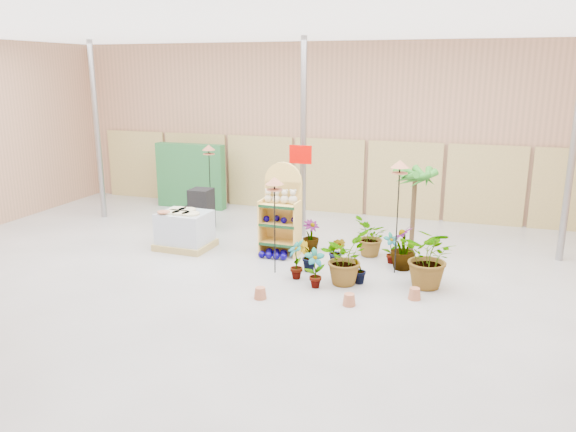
{
  "coord_description": "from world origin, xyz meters",
  "views": [
    {
      "loc": [
        3.66,
        -8.6,
        3.79
      ],
      "look_at": [
        0.3,
        1.5,
        1.0
      ],
      "focal_mm": 35.0,
      "sensor_mm": 36.0,
      "label": 1
    }
  ],
  "objects_px": {
    "bird_table_front": "(274,184)",
    "potted_plant_2": "(344,257)",
    "display_shelf": "(282,212)",
    "pallet_stack": "(185,230)"
  },
  "relations": [
    {
      "from": "bird_table_front",
      "to": "potted_plant_2",
      "type": "xyz_separation_m",
      "value": [
        1.37,
        -0.12,
        -1.24
      ]
    },
    {
      "from": "display_shelf",
      "to": "bird_table_front",
      "type": "height_order",
      "value": "display_shelf"
    },
    {
      "from": "display_shelf",
      "to": "potted_plant_2",
      "type": "xyz_separation_m",
      "value": [
        1.64,
        -1.32,
        -0.39
      ]
    },
    {
      "from": "pallet_stack",
      "to": "bird_table_front",
      "type": "distance_m",
      "value": 2.85
    },
    {
      "from": "pallet_stack",
      "to": "display_shelf",
      "type": "bearing_deg",
      "value": 12.06
    },
    {
      "from": "display_shelf",
      "to": "bird_table_front",
      "type": "bearing_deg",
      "value": -75.89
    },
    {
      "from": "display_shelf",
      "to": "bird_table_front",
      "type": "distance_m",
      "value": 1.49
    },
    {
      "from": "display_shelf",
      "to": "potted_plant_2",
      "type": "distance_m",
      "value": 2.14
    },
    {
      "from": "potted_plant_2",
      "to": "bird_table_front",
      "type": "bearing_deg",
      "value": 175.04
    },
    {
      "from": "display_shelf",
      "to": "bird_table_front",
      "type": "relative_size",
      "value": 1.04
    }
  ]
}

